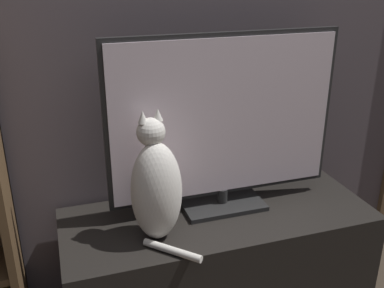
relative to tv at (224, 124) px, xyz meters
name	(u,v)px	position (x,y,z in m)	size (l,w,h in m)	color
wall_back	(197,15)	(-0.04, 0.24, 0.40)	(4.80, 0.05, 2.60)	#564C51
tv_stand	(217,264)	(-0.04, -0.06, -0.64)	(1.31, 0.51, 0.52)	black
tv	(224,124)	(0.00, 0.00, 0.00)	(0.97, 0.21, 0.74)	black
cat	(156,187)	(-0.32, -0.14, -0.17)	(0.23, 0.32, 0.51)	silver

